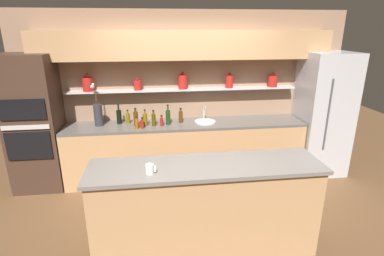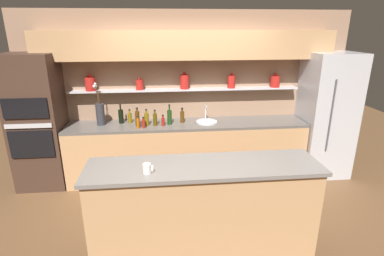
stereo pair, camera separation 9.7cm
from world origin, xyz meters
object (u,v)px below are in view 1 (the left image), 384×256
(refrigerator, at_px, (323,114))
(oven_tower, at_px, (35,124))
(bottle_spirit_3, at_px, (181,117))
(bottle_wine_6, at_px, (119,117))
(bottle_wine_9, at_px, (168,117))
(bottle_oil_1, at_px, (145,119))
(bottle_spirit_8, at_px, (136,119))
(coffee_mug, at_px, (150,169))
(sink_fixture, at_px, (205,121))
(bottle_sauce_0, at_px, (137,124))
(bottle_oil_2, at_px, (128,118))
(bottle_sauce_5, at_px, (162,121))
(bottle_oil_7, at_px, (154,120))
(flower_vase, at_px, (98,113))
(bottle_sauce_4, at_px, (142,124))

(refrigerator, relative_size, oven_tower, 0.99)
(refrigerator, xyz_separation_m, oven_tower, (-4.47, 0.04, 0.01))
(bottle_spirit_3, xyz_separation_m, bottle_wine_6, (-0.95, 0.07, 0.02))
(refrigerator, relative_size, bottle_spirit_3, 8.41)
(bottle_wine_9, bearing_deg, bottle_oil_1, -176.65)
(bottle_spirit_8, bearing_deg, coffee_mug, -83.07)
(sink_fixture, xyz_separation_m, bottle_oil_1, (-0.93, -0.06, 0.08))
(oven_tower, distance_m, bottle_spirit_3, 2.15)
(bottle_spirit_8, bearing_deg, bottle_sauce_0, -83.30)
(sink_fixture, height_order, bottle_oil_2, sink_fixture)
(bottle_wine_9, bearing_deg, bottle_sauce_5, -147.14)
(bottle_wine_9, height_order, coffee_mug, bottle_wine_9)
(bottle_sauce_0, bearing_deg, bottle_sauce_5, 12.90)
(bottle_spirit_8, bearing_deg, sink_fixture, 3.03)
(bottle_oil_2, distance_m, bottle_oil_7, 0.43)
(bottle_spirit_8, bearing_deg, bottle_wine_6, 149.29)
(bottle_spirit_3, height_order, bottle_spirit_8, bottle_spirit_8)
(flower_vase, relative_size, bottle_sauce_4, 3.91)
(oven_tower, distance_m, sink_fixture, 2.53)
(bottle_spirit_3, bearing_deg, bottle_wine_6, 175.77)
(bottle_oil_1, height_order, bottle_spirit_8, bottle_spirit_8)
(oven_tower, distance_m, bottle_wine_6, 1.21)
(oven_tower, xyz_separation_m, bottle_spirit_8, (1.46, -0.04, 0.04))
(flower_vase, distance_m, coffee_mug, 2.05)
(sink_fixture, bearing_deg, refrigerator, -1.42)
(bottle_spirit_8, relative_size, bottle_wine_9, 0.90)
(bottle_sauce_5, bearing_deg, bottle_spirit_3, 23.90)
(bottle_oil_1, distance_m, bottle_sauce_4, 0.13)
(sink_fixture, xyz_separation_m, bottle_spirit_3, (-0.38, 0.03, 0.08))
(bottle_sauce_4, distance_m, bottle_spirit_8, 0.16)
(bottle_spirit_3, relative_size, bottle_oil_7, 0.96)
(bottle_spirit_3, distance_m, bottle_wine_9, 0.21)
(bottle_sauce_0, height_order, bottle_wine_6, bottle_wine_6)
(bottle_wine_6, bearing_deg, bottle_sauce_4, -37.88)
(coffee_mug, bearing_deg, bottle_spirit_3, 76.08)
(bottle_spirit_3, bearing_deg, sink_fixture, -4.43)
(flower_vase, bearing_deg, coffee_mug, -67.64)
(bottle_sauce_0, bearing_deg, refrigerator, 2.68)
(bottle_oil_1, distance_m, bottle_oil_7, 0.13)
(coffee_mug, bearing_deg, flower_vase, 112.36)
(bottle_wine_6, distance_m, bottle_spirit_8, 0.31)
(bottle_oil_2, bearing_deg, bottle_sauce_0, -63.41)
(bottle_oil_7, height_order, bottle_spirit_8, bottle_spirit_8)
(bottle_oil_7, bearing_deg, bottle_oil_1, 170.71)
(flower_vase, bearing_deg, bottle_sauce_4, -18.72)
(bottle_sauce_5, height_order, bottle_wine_9, bottle_wine_9)
(bottle_wine_6, distance_m, bottle_wine_9, 0.76)
(coffee_mug, bearing_deg, bottle_oil_7, 88.48)
(bottle_oil_2, height_order, bottle_wine_6, bottle_wine_6)
(bottle_oil_2, xyz_separation_m, bottle_wine_9, (0.61, -0.14, 0.03))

